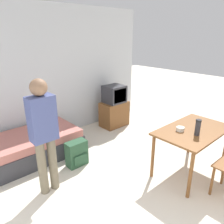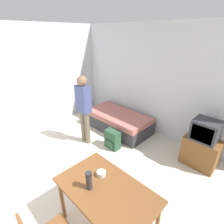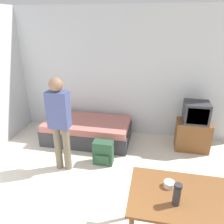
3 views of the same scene
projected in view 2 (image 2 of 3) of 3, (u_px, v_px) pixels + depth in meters
ground_plane at (5, 213)px, 2.62m from camera, size 20.00×20.00×0.00m
wall_back at (149, 81)px, 4.39m from camera, size 5.39×0.06×2.70m
wall_left at (40, 78)px, 4.64m from camera, size 0.06×4.59×2.70m
daybed at (118, 121)px, 4.83m from camera, size 1.80×0.93×0.46m
tv at (202, 145)px, 3.40m from camera, size 0.65×0.42×1.00m
dining_table at (106, 194)px, 2.13m from camera, size 1.24×0.75×0.76m
person_standing at (84, 106)px, 3.95m from camera, size 0.34×0.22×1.63m
thermos_flask at (89, 180)px, 2.05m from camera, size 0.08×0.08×0.24m
mate_bowl at (101, 173)px, 2.28m from camera, size 0.12×0.12×0.06m
backpack at (112, 140)px, 4.01m from camera, size 0.35×0.22×0.44m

